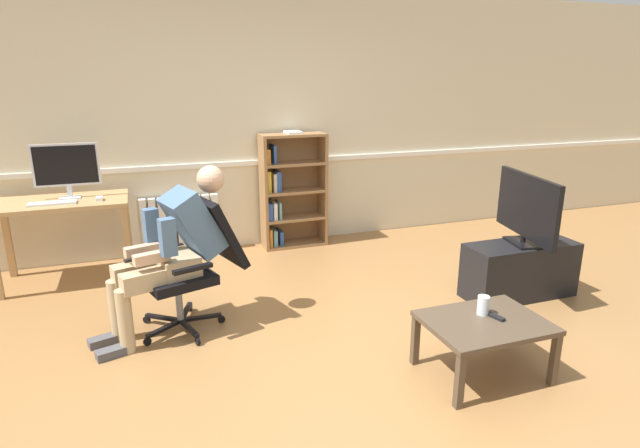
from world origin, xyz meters
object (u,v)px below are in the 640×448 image
object	(u,v)px
radiator	(181,225)
tv_screen	(527,208)
computer_mouse	(99,199)
person_seated	(172,247)
keyboard	(52,203)
coffee_table	(485,327)
drinking_glass	(483,305)
spare_remote	(494,316)
office_chair	(196,259)
tv_stand	(519,270)
computer_desk	(62,213)
imac_monitor	(66,167)
bookshelf	(289,191)

from	to	relation	value
radiator	tv_screen	xyz separation A→B (m)	(2.61, -2.07, 0.47)
computer_mouse	person_seated	bearing A→B (deg)	-66.52
keyboard	coffee_table	size ratio (longest dim) A/B	0.52
drinking_glass	spare_remote	xyz separation A→B (m)	(0.04, -0.06, -0.05)
office_chair	tv_stand	distance (m)	2.67
computer_mouse	office_chair	xyz separation A→B (m)	(0.69, -1.16, -0.25)
person_seated	drinking_glass	world-z (taller)	person_seated
radiator	tv_screen	bearing A→B (deg)	-38.46
computer_desk	tv_stand	world-z (taller)	computer_desk
imac_monitor	tv_screen	size ratio (longest dim) A/B	0.63
person_seated	spare_remote	distance (m)	2.22
computer_mouse	tv_screen	xyz separation A→B (m)	(3.32, -1.56, 0.00)
imac_monitor	tv_screen	bearing A→B (deg)	-26.21
office_chair	spare_remote	distance (m)	2.11
radiator	spare_remote	distance (m)	3.38
computer_desk	keyboard	xyz separation A→B (m)	(-0.05, -0.14, 0.13)
tv_screen	spare_remote	xyz separation A→B (m)	(-0.96, -0.88, -0.39)
imac_monitor	computer_mouse	bearing A→B (deg)	-37.90
tv_screen	imac_monitor	bearing A→B (deg)	75.64
computer_desk	imac_monitor	size ratio (longest dim) A/B	2.01
computer_desk	office_chair	bearing A→B (deg)	-51.40
imac_monitor	coffee_table	xyz separation A→B (m)	(2.53, -2.66, -0.71)
computer_desk	person_seated	size ratio (longest dim) A/B	0.93
computer_desk	computer_mouse	size ratio (longest dim) A/B	11.22
spare_remote	computer_mouse	bearing A→B (deg)	-60.50
imac_monitor	computer_desk	bearing A→B (deg)	-133.80
computer_mouse	coffee_table	size ratio (longest dim) A/B	0.14
office_chair	person_seated	xyz separation A→B (m)	(-0.17, -0.05, 0.12)
imac_monitor	drinking_glass	distance (m)	3.69
tv_screen	tv_stand	bearing A→B (deg)	90.00
computer_desk	drinking_glass	size ratio (longest dim) A/B	9.17
computer_desk	person_seated	world-z (taller)	person_seated
keyboard	person_seated	bearing A→B (deg)	-52.88
imac_monitor	office_chair	size ratio (longest dim) A/B	0.58
computer_mouse	spare_remote	distance (m)	3.41
person_seated	computer_mouse	bearing A→B (deg)	-173.58
imac_monitor	tv_stand	world-z (taller)	imac_monitor
bookshelf	coffee_table	distance (m)	2.92
tv_stand	computer_mouse	bearing A→B (deg)	154.80
drinking_glass	radiator	bearing A→B (deg)	118.97
computer_desk	imac_monitor	bearing A→B (deg)	46.20
coffee_table	computer_desk	bearing A→B (deg)	135.29
radiator	drinking_glass	bearing A→B (deg)	-61.03
radiator	person_seated	xyz separation A→B (m)	(-0.19, -1.72, 0.34)
office_chair	drinking_glass	xyz separation A→B (m)	(1.62, -1.23, -0.09)
imac_monitor	computer_mouse	world-z (taller)	imac_monitor
computer_desk	computer_mouse	bearing A→B (deg)	-20.10
keyboard	coffee_table	distance (m)	3.63
keyboard	bookshelf	world-z (taller)	bookshelf
computer_mouse	tv_stand	world-z (taller)	computer_mouse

